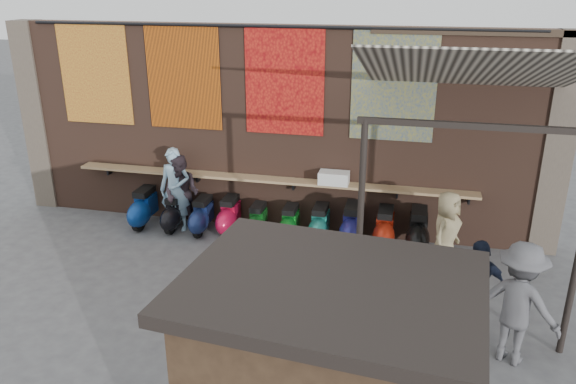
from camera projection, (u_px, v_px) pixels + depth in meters
The scene contains 33 objects.
ground at pixel (232, 288), 9.26m from camera, with size 70.00×70.00×0.00m, color #474749.
brick_wall at pixel (272, 130), 11.01m from camera, with size 10.00×0.40×4.00m, color brown.
pier_left at pixel (39, 117), 12.11m from camera, with size 0.50×0.50×4.00m, color #4C4238.
pier_right at pixel (557, 147), 9.91m from camera, with size 0.50×0.50×4.00m, color #4C4238.
eating_counter at pixel (268, 179), 10.99m from camera, with size 8.00×0.32×0.05m, color #9E7A51.
shelf_box at pixel (334, 178), 10.64m from camera, with size 0.57×0.31×0.24m, color white.
tapestry_redgold at pixel (95, 74), 11.22m from camera, with size 1.50×0.02×2.00m, color maroon.
tapestry_sun at pixel (184, 77), 10.82m from camera, with size 1.50×0.02×2.00m, color orange.
tapestry_orange at pixel (284, 81), 10.39m from camera, with size 1.50×0.02×2.00m, color red.
tapestry_multi at pixel (394, 86), 9.97m from camera, with size 1.50×0.02×2.00m, color navy.
hang_rail at pixel (268, 26), 10.10m from camera, with size 0.06×0.06×9.50m, color black.
scooter_stool_0 at pixel (144, 208), 11.47m from camera, with size 0.37×0.83×0.79m, color navy, non-canonical shape.
scooter_stool_1 at pixel (174, 213), 11.32m from camera, with size 0.33×0.74×0.70m, color black, non-canonical shape.
scooter_stool_2 at pixel (202, 216), 11.18m from camera, with size 0.34×0.75×0.71m, color #152250, non-canonical shape.
scooter_stool_3 at pixel (229, 216), 11.15m from camera, with size 0.35×0.77×0.73m, color #B30D33, non-canonical shape.
scooter_stool_4 at pixel (257, 222), 10.96m from camera, with size 0.32×0.70×0.67m, color #10541A, non-canonical shape.
scooter_stool_5 at pixel (290, 224), 10.83m from camera, with size 0.33×0.72×0.69m, color #0E631B, non-canonical shape.
scooter_stool_6 at pixel (320, 226), 10.70m from camera, with size 0.35×0.78×0.74m, color #1B6C61, non-canonical shape.
scooter_stool_7 at pixel (352, 227), 10.53m from camera, with size 0.40×0.88×0.84m, color navy, non-canonical shape.
scooter_stool_8 at pixel (384, 230), 10.46m from camera, with size 0.37×0.83×0.79m, color #9A1E0E, non-canonical shape.
scooter_stool_9 at pixel (418, 232), 10.34m from camera, with size 0.39×0.87×0.82m, color black, non-canonical shape.
diner_left at pixel (175, 190), 11.17m from camera, with size 0.62×0.41×1.70m, color #8AB0C9.
diner_right at pixel (182, 193), 11.16m from camera, with size 0.76×0.59×1.57m, color #32272E.
shopper_navy at pixel (478, 290), 7.76m from camera, with size 0.87×0.36×1.49m, color black.
shopper_grey at pixel (518, 304), 7.23m from camera, with size 1.11×0.64×1.71m, color #525156.
shopper_tan at pixel (446, 234), 9.46m from camera, with size 0.73×0.48×1.50m, color #998961.
stall_roof at pixel (331, 286), 4.58m from camera, with size 2.44×1.88×0.12m, color black.
stall_sign at pixel (351, 307), 5.58m from camera, with size 1.20×0.04×0.50m, color gold.
stall_shelf at pixel (347, 377), 5.88m from camera, with size 1.81×0.10×0.06m, color #473321.
awning_canvas at pixel (475, 70), 8.08m from camera, with size 3.20×3.40×0.03m, color beige.
awning_ledger at pixel (470, 32), 9.39m from camera, with size 3.30×0.08×0.12m, color #33261C.
awning_header at pixel (479, 126), 6.88m from camera, with size 3.00×0.08×0.08m, color black.
awning_post_left at pixel (360, 229), 7.72m from camera, with size 0.09×0.09×3.10m, color black.
Camera 1 is at (2.73, -7.68, 4.76)m, focal length 35.00 mm.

